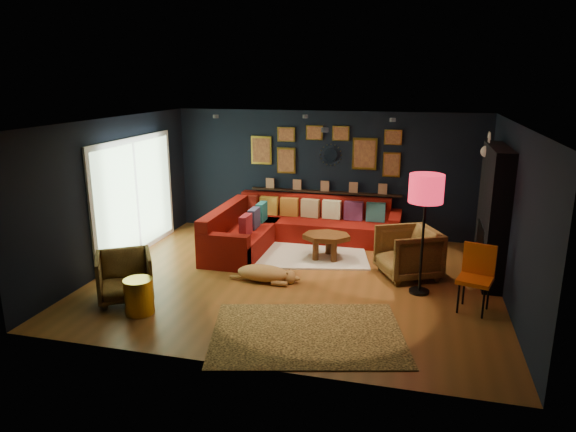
% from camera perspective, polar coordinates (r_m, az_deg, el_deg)
% --- Properties ---
extents(floor, '(6.50, 6.50, 0.00)m').
position_cam_1_polar(floor, '(8.61, 0.79, -7.05)').
color(floor, brown).
rests_on(floor, ground).
extents(room_walls, '(6.50, 6.50, 6.50)m').
position_cam_1_polar(room_walls, '(8.14, 0.83, 3.39)').
color(room_walls, black).
rests_on(room_walls, ground).
extents(sectional, '(3.41, 2.69, 0.86)m').
position_cam_1_polar(sectional, '(10.30, -0.18, -1.39)').
color(sectional, maroon).
rests_on(sectional, ground).
extents(ledge, '(3.20, 0.12, 0.04)m').
position_cam_1_polar(ledge, '(10.85, 4.12, 2.68)').
color(ledge, black).
rests_on(ledge, room_walls).
extents(gallery_wall, '(3.15, 0.04, 1.02)m').
position_cam_1_polar(gallery_wall, '(10.73, 4.17, 7.36)').
color(gallery_wall, gold).
rests_on(gallery_wall, room_walls).
extents(sunburst_mirror, '(0.47, 0.16, 0.47)m').
position_cam_1_polar(sunburst_mirror, '(10.73, 4.76, 6.77)').
color(sunburst_mirror, silver).
rests_on(sunburst_mirror, room_walls).
extents(fireplace, '(0.31, 1.60, 2.20)m').
position_cam_1_polar(fireplace, '(9.02, 21.70, -0.26)').
color(fireplace, black).
rests_on(fireplace, ground).
extents(deer_head, '(0.50, 0.28, 0.45)m').
position_cam_1_polar(deer_head, '(9.32, 22.24, 6.63)').
color(deer_head, white).
rests_on(deer_head, fireplace).
extents(sliding_door, '(0.06, 2.80, 2.20)m').
position_cam_1_polar(sliding_door, '(10.00, -16.56, 2.08)').
color(sliding_door, white).
rests_on(sliding_door, ground).
extents(ceiling_spots, '(3.30, 2.50, 0.06)m').
position_cam_1_polar(ceiling_spots, '(8.78, 2.09, 10.61)').
color(ceiling_spots, black).
rests_on(ceiling_spots, room_walls).
extents(shag_rug, '(2.68, 2.18, 0.03)m').
position_cam_1_polar(shag_rug, '(9.82, 1.69, -4.11)').
color(shag_rug, white).
rests_on(shag_rug, ground).
extents(leopard_rug, '(2.85, 2.34, 0.01)m').
position_cam_1_polar(leopard_rug, '(6.90, 2.17, -12.93)').
color(leopard_rug, '#AF8542').
rests_on(leopard_rug, ground).
extents(coffee_table, '(0.95, 0.75, 0.45)m').
position_cam_1_polar(coffee_table, '(9.43, 4.29, -2.57)').
color(coffee_table, brown).
rests_on(coffee_table, shag_rug).
extents(pouf, '(0.57, 0.57, 0.37)m').
position_cam_1_polar(pouf, '(10.24, -4.33, -2.14)').
color(pouf, maroon).
rests_on(pouf, shag_rug).
extents(armchair_left, '(1.05, 1.04, 0.80)m').
position_cam_1_polar(armchair_left, '(8.11, -17.70, -6.19)').
color(armchair_left, '#A57633').
rests_on(armchair_left, ground).
extents(armchair_right, '(1.15, 1.17, 0.92)m').
position_cam_1_polar(armchair_right, '(8.81, 13.22, -3.75)').
color(armchair_right, '#A57633').
rests_on(armchair_right, ground).
extents(gold_stool, '(0.41, 0.41, 0.51)m').
position_cam_1_polar(gold_stool, '(7.65, -16.23, -8.56)').
color(gold_stool, gold).
rests_on(gold_stool, ground).
extents(orange_chair, '(0.57, 0.57, 0.96)m').
position_cam_1_polar(orange_chair, '(7.83, 20.24, -5.88)').
color(orange_chair, black).
rests_on(orange_chair, ground).
extents(floor_lamp, '(0.52, 0.52, 1.88)m').
position_cam_1_polar(floor_lamp, '(7.88, 15.09, 2.47)').
color(floor_lamp, black).
rests_on(floor_lamp, ground).
extents(dog, '(1.19, 0.58, 0.37)m').
position_cam_1_polar(dog, '(8.46, -2.80, -6.02)').
color(dog, tan).
rests_on(dog, leopard_rug).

